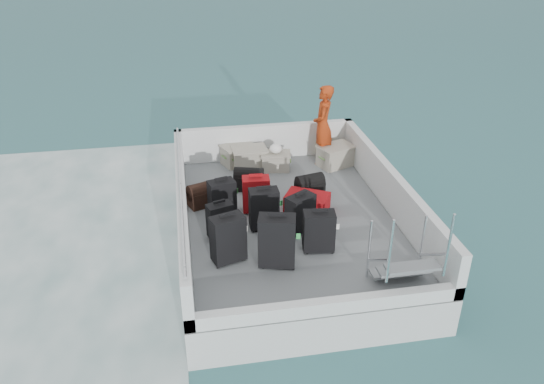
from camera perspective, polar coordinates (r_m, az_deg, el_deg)
The scene contains 23 objects.
ground at distance 9.14m, azimuth 1.80°, elevation -5.95°, with size 160.00×160.00×0.00m, color #174851.
ferry_hull at distance 8.97m, azimuth 1.83°, elevation -4.36°, with size 3.60×5.00×0.60m, color silver.
deck at distance 8.81m, azimuth 1.86°, elevation -2.66°, with size 3.30×4.70×0.02m, color slate.
deck_fittings at distance 8.42m, azimuth 4.65°, elevation -1.30°, with size 3.60×5.00×0.90m.
suitcase_0 at distance 7.56m, azimuth -4.74°, elevation -5.10°, with size 0.47×0.27×0.73m, color black.
suitcase_1 at distance 8.14m, azimuth -5.59°, elevation -3.12°, with size 0.38×0.22×0.58m, color black.
suitcase_2 at distance 8.74m, azimuth -5.39°, elevation -0.66°, with size 0.43×0.26×0.62m, color black.
suitcase_3 at distance 7.44m, azimuth 0.53°, elevation -5.34°, with size 0.52×0.30×0.78m, color black.
suitcase_4 at distance 8.32m, azimuth -0.87°, elevation -1.86°, with size 0.46×0.27×0.68m, color black.
suitcase_5 at distance 8.81m, azimuth -1.73°, elevation -0.27°, with size 0.45×0.27×0.62m, color #970B0B.
suitcase_6 at distance 7.82m, azimuth 5.06°, elevation -4.28°, with size 0.46×0.27×0.64m, color black.
suitcase_7 at distance 8.26m, azimuth 3.05°, elevation -2.34°, with size 0.45×0.26×0.63m, color black.
suitcase_8 at distance 8.95m, azimuth 3.80°, elevation -1.08°, with size 0.46×0.71×0.28m, color #970B0B.
duffel_0 at distance 9.14m, azimuth -7.33°, elevation -0.45°, with size 0.54×0.30×0.32m, color black, non-canonical shape.
duffel_1 at distance 9.59m, azimuth -2.50°, elevation 1.18°, with size 0.52×0.30×0.32m, color black, non-canonical shape.
duffel_2 at distance 9.37m, azimuth 4.08°, elevation 0.45°, with size 0.48×0.30×0.32m, color black, non-canonical shape.
crate_0 at distance 10.58m, azimuth -3.63°, elevation 3.96°, with size 0.61×0.42×0.37m, color #A8A292.
crate_1 at distance 10.40m, azimuth -2.45°, elevation 3.60°, with size 0.64×0.44×0.38m, color #A8A292.
crate_2 at distance 10.33m, azimuth 0.40°, elevation 3.26°, with size 0.53×0.37×0.32m, color #A8A292.
crate_3 at distance 10.55m, azimuth 6.86°, elevation 3.81°, with size 0.64×0.44×0.39m, color #A8A292.
yellow_bag at distance 10.93m, azimuth 5.84°, elevation 4.27°, with size 0.28×0.26×0.22m, color yellow.
white_bag at distance 10.23m, azimuth 0.40°, elevation 4.54°, with size 0.24×0.24×0.18m, color white.
passenger at distance 10.44m, azimuth 5.49°, elevation 7.16°, with size 0.58×0.38×1.58m, color #E64515.
Camera 1 is at (-1.60, -7.41, 5.10)m, focal length 35.00 mm.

